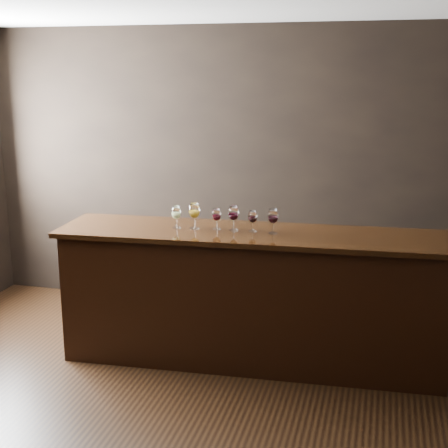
% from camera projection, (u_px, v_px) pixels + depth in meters
% --- Properties ---
extents(ground, '(5.00, 5.00, 0.00)m').
position_uv_depth(ground, '(146.00, 418.00, 4.37)').
color(ground, black).
rests_on(ground, ground).
extents(room_shell, '(5.02, 4.52, 2.81)m').
position_uv_depth(room_shell, '(111.00, 158.00, 4.10)').
color(room_shell, black).
rests_on(room_shell, ground).
extents(bar_counter, '(3.10, 0.84, 1.07)m').
position_uv_depth(bar_counter, '(252.00, 300.00, 5.13)').
color(bar_counter, black).
rests_on(bar_counter, ground).
extents(bar_top, '(3.20, 0.92, 0.04)m').
position_uv_depth(bar_top, '(253.00, 234.00, 5.00)').
color(bar_top, black).
rests_on(bar_top, bar_counter).
extents(back_bar_shelf, '(2.21, 0.40, 0.80)m').
position_uv_depth(back_bar_shelf, '(257.00, 278.00, 6.09)').
color(back_bar_shelf, black).
rests_on(back_bar_shelf, ground).
extents(glass_white, '(0.08, 0.08, 0.19)m').
position_uv_depth(glass_white, '(176.00, 213.00, 5.09)').
color(glass_white, white).
rests_on(glass_white, bar_top).
extents(glass_amber, '(0.09, 0.09, 0.21)m').
position_uv_depth(glass_amber, '(194.00, 211.00, 5.07)').
color(glass_amber, white).
rests_on(glass_amber, bar_top).
extents(glass_red_a, '(0.07, 0.07, 0.17)m').
position_uv_depth(glass_red_a, '(217.00, 215.00, 5.06)').
color(glass_red_a, white).
rests_on(glass_red_a, bar_top).
extents(glass_red_b, '(0.09, 0.09, 0.21)m').
position_uv_depth(glass_red_b, '(234.00, 214.00, 5.01)').
color(glass_red_b, white).
rests_on(glass_red_b, bar_top).
extents(glass_red_c, '(0.07, 0.07, 0.17)m').
position_uv_depth(glass_red_c, '(253.00, 217.00, 4.98)').
color(glass_red_c, white).
rests_on(glass_red_c, bar_top).
extents(glass_red_d, '(0.08, 0.08, 0.20)m').
position_uv_depth(glass_red_d, '(273.00, 217.00, 4.92)').
color(glass_red_d, white).
rests_on(glass_red_d, bar_top).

